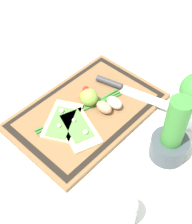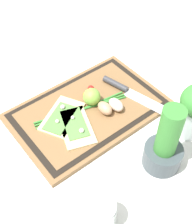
% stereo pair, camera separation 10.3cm
% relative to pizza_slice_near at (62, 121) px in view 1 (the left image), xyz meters
% --- Properties ---
extents(ground_plane, '(6.00, 6.00, 0.00)m').
position_rel_pizza_slice_near_xyz_m(ground_plane, '(-0.10, 0.02, -0.03)').
color(ground_plane, silver).
extents(cutting_board, '(0.51, 0.33, 0.02)m').
position_rel_pizza_slice_near_xyz_m(cutting_board, '(-0.10, 0.02, -0.02)').
color(cutting_board, brown).
rests_on(cutting_board, ground_plane).
extents(pizza_slice_near, '(0.19, 0.16, 0.02)m').
position_rel_pizza_slice_near_xyz_m(pizza_slice_near, '(0.00, 0.00, 0.00)').
color(pizza_slice_near, beige).
rests_on(pizza_slice_near, cutting_board).
extents(pizza_slice_far, '(0.15, 0.19, 0.02)m').
position_rel_pizza_slice_near_xyz_m(pizza_slice_far, '(-0.01, 0.06, 0.00)').
color(pizza_slice_far, beige).
rests_on(pizza_slice_far, cutting_board).
extents(knife, '(0.10, 0.28, 0.02)m').
position_rel_pizza_slice_near_xyz_m(knife, '(-0.25, 0.04, 0.00)').
color(knife, silver).
rests_on(knife, cutting_board).
extents(egg_brown, '(0.04, 0.06, 0.04)m').
position_rel_pizza_slice_near_xyz_m(egg_brown, '(-0.13, 0.07, 0.01)').
color(egg_brown, tan).
rests_on(egg_brown, cutting_board).
extents(egg_pink, '(0.04, 0.06, 0.04)m').
position_rel_pizza_slice_near_xyz_m(egg_pink, '(-0.17, 0.08, 0.01)').
color(egg_pink, beige).
rests_on(egg_pink, cutting_board).
extents(lime, '(0.06, 0.06, 0.06)m').
position_rel_pizza_slice_near_xyz_m(lime, '(-0.12, 0.01, 0.02)').
color(lime, '#7FB742').
rests_on(lime, cutting_board).
extents(cherry_tomato_red, '(0.02, 0.02, 0.02)m').
position_rel_pizza_slice_near_xyz_m(cherry_tomato_red, '(-0.15, -0.04, 0.01)').
color(cherry_tomato_red, red).
rests_on(cherry_tomato_red, cutting_board).
extents(cherry_tomato_yellow, '(0.02, 0.02, 0.02)m').
position_rel_pizza_slice_near_xyz_m(cherry_tomato_yellow, '(-0.12, -0.03, 0.01)').
color(cherry_tomato_yellow, orange).
rests_on(cherry_tomato_yellow, cutting_board).
extents(scallion_bunch, '(0.33, 0.10, 0.01)m').
position_rel_pizza_slice_near_xyz_m(scallion_bunch, '(-0.07, 0.01, -0.00)').
color(scallion_bunch, '#388433').
rests_on(scallion_bunch, cutting_board).
extents(herb_pot, '(0.11, 0.11, 0.23)m').
position_rel_pizza_slice_near_xyz_m(herb_pot, '(-0.14, 0.32, 0.06)').
color(herb_pot, '#3D474C').
rests_on(herb_pot, ground_plane).
extents(sauce_jar, '(0.07, 0.07, 0.09)m').
position_rel_pizza_slice_near_xyz_m(sauce_jar, '(0.11, 0.35, 0.01)').
color(sauce_jar, silver).
rests_on(sauce_jar, ground_plane).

